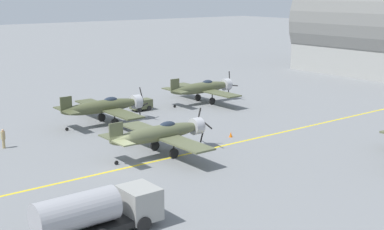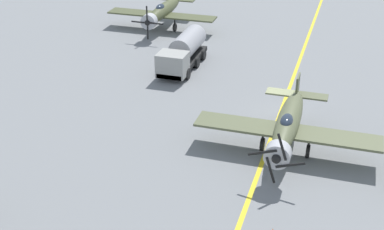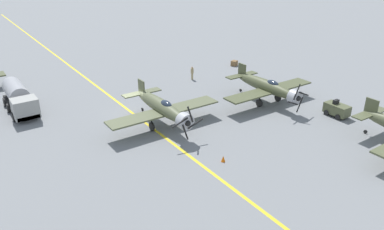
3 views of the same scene
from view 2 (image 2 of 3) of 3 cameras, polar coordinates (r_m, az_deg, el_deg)
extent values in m
plane|color=slate|center=(40.48, 9.22, -0.29)|extent=(400.00, 400.00, 0.00)
cube|color=yellow|center=(40.48, 9.22, -0.28)|extent=(0.30, 160.00, 0.01)
ellipsoid|color=#5A5F41|center=(35.61, 10.26, -0.64)|extent=(1.50, 9.50, 1.42)
cylinder|color=#B7B7BC|center=(31.74, 9.12, -4.19)|extent=(1.58, 0.90, 1.58)
ellipsoid|color=#232D3D|center=(34.35, 10.06, -0.65)|extent=(0.80, 1.70, 0.76)
cube|color=#5A5F41|center=(35.10, 10.04, -1.68)|extent=(12.00, 2.10, 0.16)
cube|color=#5A5F41|center=(39.22, 11.12, 2.19)|extent=(4.40, 1.10, 0.12)
cube|color=#5A5F41|center=(38.96, 11.20, 3.06)|extent=(0.14, 1.30, 1.60)
sphere|color=black|center=(31.31, 8.97, -4.64)|extent=(0.56, 0.56, 0.56)
cube|color=black|center=(30.86, 9.58, -3.40)|extent=(0.68, 0.06, 1.70)
cube|color=black|center=(31.38, 10.43, -5.29)|extent=(1.70, 0.06, 0.68)
cube|color=black|center=(31.78, 8.37, -5.85)|extent=(0.68, 0.06, 1.70)
cube|color=black|center=(31.26, 7.50, -3.99)|extent=(1.70, 0.06, 0.68)
cylinder|color=black|center=(35.30, 12.36, -2.91)|extent=(0.14, 0.14, 1.26)
cylinder|color=black|center=(35.61, 12.26, -3.80)|extent=(0.22, 0.90, 0.90)
cylinder|color=black|center=(35.57, 7.57, -2.24)|extent=(0.14, 0.14, 1.26)
cylinder|color=black|center=(35.88, 7.51, -3.12)|extent=(0.22, 0.90, 0.90)
cylinder|color=black|center=(40.14, 10.88, -0.40)|extent=(0.12, 0.36, 0.36)
ellipsoid|color=#4A4F30|center=(59.81, -3.01, 11.12)|extent=(1.50, 9.50, 1.42)
cylinder|color=#B7B7BC|center=(55.83, -4.60, 9.92)|extent=(1.58, 0.90, 1.58)
ellipsoid|color=#232D3D|center=(58.63, -3.42, 11.36)|extent=(0.80, 1.70, 0.76)
cube|color=#4A4F30|center=(59.22, -3.26, 10.62)|extent=(12.00, 2.10, 0.16)
sphere|color=black|center=(55.38, -4.79, 9.77)|extent=(0.56, 0.56, 0.56)
cube|color=black|center=(55.14, -4.84, 10.64)|extent=(0.16, 0.06, 1.75)
cube|color=black|center=(55.07, -3.93, 9.71)|extent=(1.75, 0.06, 0.16)
cube|color=black|center=(55.64, -4.75, 8.91)|extent=(0.16, 0.06, 1.75)
cube|color=black|center=(55.71, -5.64, 9.83)|extent=(1.75, 0.06, 0.16)
cylinder|color=black|center=(58.91, -1.86, 9.92)|extent=(0.14, 0.14, 1.26)
cylinder|color=black|center=(59.09, -1.85, 9.33)|extent=(0.22, 0.90, 0.90)
cylinder|color=black|center=(59.92, -4.61, 10.14)|extent=(0.14, 0.14, 1.26)
cylinder|color=black|center=(60.10, -4.59, 9.56)|extent=(0.22, 0.90, 0.90)
cylinder|color=black|center=(64.08, -1.68, 10.48)|extent=(0.12, 0.36, 0.36)
cube|color=black|center=(48.95, -0.93, 5.77)|extent=(2.25, 8.00, 0.40)
cube|color=#999993|center=(46.05, -2.09, 5.43)|extent=(2.50, 2.08, 2.00)
cylinder|color=#9E9EA3|center=(49.68, -0.46, 7.69)|extent=(2.10, 4.96, 2.10)
cylinder|color=black|center=(46.47, -0.48, 4.42)|extent=(0.30, 1.00, 1.00)
cylinder|color=black|center=(47.20, -3.24, 4.74)|extent=(0.30, 1.00, 1.00)
cylinder|color=black|center=(49.02, 0.55, 5.65)|extent=(0.30, 1.00, 1.00)
cylinder|color=black|center=(49.71, -2.09, 5.94)|extent=(0.30, 1.00, 1.00)
cylinder|color=black|center=(50.89, 1.23, 6.46)|extent=(0.30, 1.00, 1.00)
cylinder|color=black|center=(51.55, -1.32, 6.73)|extent=(0.30, 1.00, 1.00)
camera|label=1|loc=(70.40, -20.08, 22.23)|focal=50.00mm
camera|label=3|loc=(20.31, -69.88, 5.07)|focal=35.00mm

